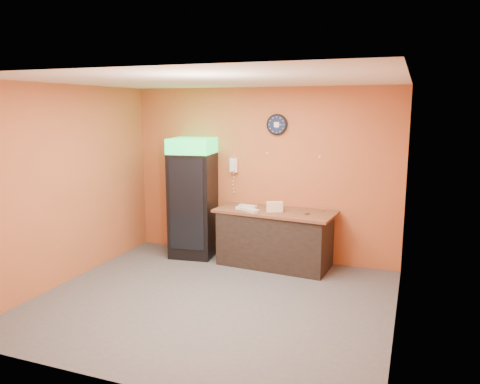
% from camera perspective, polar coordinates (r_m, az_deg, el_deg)
% --- Properties ---
extents(floor, '(4.50, 4.50, 0.00)m').
position_cam_1_polar(floor, '(6.26, -3.32, -13.06)').
color(floor, '#47474C').
rests_on(floor, ground).
extents(back_wall, '(4.50, 0.02, 2.80)m').
position_cam_1_polar(back_wall, '(7.69, 2.64, 2.22)').
color(back_wall, '#C36037').
rests_on(back_wall, floor).
extents(left_wall, '(0.02, 4.00, 2.80)m').
position_cam_1_polar(left_wall, '(7.07, -20.36, 0.85)').
color(left_wall, '#C36037').
rests_on(left_wall, floor).
extents(right_wall, '(0.02, 4.00, 2.80)m').
position_cam_1_polar(right_wall, '(5.35, 19.09, -1.94)').
color(right_wall, '#C36037').
rests_on(right_wall, floor).
extents(ceiling, '(4.50, 4.00, 0.02)m').
position_cam_1_polar(ceiling, '(5.76, -3.62, 13.45)').
color(ceiling, white).
rests_on(ceiling, back_wall).
extents(beverage_cooler, '(0.78, 0.79, 1.98)m').
position_cam_1_polar(beverage_cooler, '(7.82, -5.88, -0.91)').
color(beverage_cooler, black).
rests_on(beverage_cooler, floor).
extents(prep_counter, '(1.75, 0.88, 0.85)m').
position_cam_1_polar(prep_counter, '(7.44, 4.26, -5.76)').
color(prep_counter, black).
rests_on(prep_counter, floor).
extents(wall_clock, '(0.34, 0.06, 0.34)m').
position_cam_1_polar(wall_clock, '(7.52, 4.53, 8.20)').
color(wall_clock, black).
rests_on(wall_clock, back_wall).
extents(wall_phone, '(0.13, 0.11, 0.23)m').
position_cam_1_polar(wall_phone, '(7.79, -0.78, 3.26)').
color(wall_phone, white).
rests_on(wall_phone, back_wall).
extents(butcher_paper, '(1.92, 0.97, 0.04)m').
position_cam_1_polar(butcher_paper, '(7.33, 4.30, -2.41)').
color(butcher_paper, brown).
rests_on(butcher_paper, prep_counter).
extents(sub_roll_stack, '(0.26, 0.18, 0.16)m').
position_cam_1_polar(sub_roll_stack, '(7.22, 4.24, -1.81)').
color(sub_roll_stack, '#F7E4C0').
rests_on(sub_roll_stack, butcher_paper).
extents(wrapped_sandwich_left, '(0.27, 0.18, 0.04)m').
position_cam_1_polar(wrapped_sandwich_left, '(7.40, 0.41, -1.95)').
color(wrapped_sandwich_left, silver).
rests_on(wrapped_sandwich_left, butcher_paper).
extents(wrapped_sandwich_mid, '(0.32, 0.25, 0.04)m').
position_cam_1_polar(wrapped_sandwich_mid, '(7.25, 1.25, -2.20)').
color(wrapped_sandwich_mid, silver).
rests_on(wrapped_sandwich_mid, butcher_paper).
extents(wrapped_sandwich_right, '(0.31, 0.16, 0.04)m').
position_cam_1_polar(wrapped_sandwich_right, '(7.51, 0.95, -1.76)').
color(wrapped_sandwich_right, silver).
rests_on(wrapped_sandwich_right, butcher_paper).
extents(kitchen_tool, '(0.07, 0.07, 0.07)m').
position_cam_1_polar(kitchen_tool, '(7.31, 4.45, -2.03)').
color(kitchen_tool, silver).
rests_on(kitchen_tool, butcher_paper).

